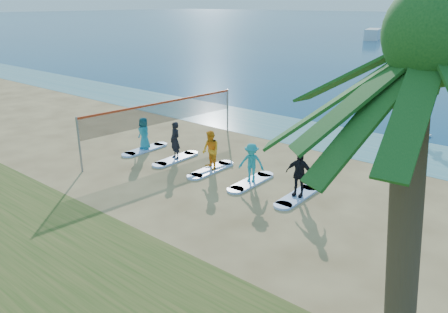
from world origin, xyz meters
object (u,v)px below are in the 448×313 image
Objects in this scene: boat_offshore_a at (372,40)px; student_4 at (299,174)px; surfboard_4 at (297,196)px; surfboard_1 at (176,159)px; student_0 at (144,133)px; student_1 at (175,140)px; student_3 at (251,163)px; volleyball_net at (163,113)px; palm_tree at (437,39)px; surfboard_3 at (251,182)px; student_2 at (211,150)px; paddleboarder at (416,123)px; surfboard_0 at (145,149)px; surfboard_2 at (211,170)px; paddleboard at (413,140)px.

boat_offshore_a is 4.23× the size of student_4.
surfboard_1 is at bearing 180.00° from surfboard_4.
student_1 reaches higher than student_0.
student_1 is 1.08× the size of student_3.
volleyball_net is 1.14× the size of palm_tree.
student_3 is (4.44, 0.00, -0.06)m from student_1.
surfboard_3 is at bearing 0.00° from student_3.
student_3 is (2.22, 0.00, -0.05)m from student_2.
boat_offshore_a is at bearing 17.06° from paddleboarder.
volleyball_net reaches higher than surfboard_3.
student_4 reaches higher than surfboard_4.
volleyball_net is 16.82m from palm_tree.
student_2 is (21.72, -73.10, 0.96)m from boat_offshore_a.
palm_tree reaches higher than surfboard_3.
surfboard_0 and surfboard_2 have the same top height.
surfboard_0 is at bearing -129.65° from volleyball_net.
surfboard_0 is (-0.62, -0.75, -1.86)m from volleyball_net.
volleyball_net is 74.55m from boat_offshore_a.
boat_offshore_a is (-32.05, 80.10, -6.67)m from palm_tree.
surfboard_3 is (4.44, 0.00, -0.93)m from student_1.
student_2 reaches higher than student_3.
palm_tree is 86.53m from boat_offshore_a.
surfboard_1 is at bearing 180.00° from surfboard_2.
paddleboard is 1.83× the size of student_3.
surfboard_3 is at bearing 10.46° from student_0.
student_0 is (-14.77, 7.00, -5.77)m from palm_tree.
surfboard_3 is 1.34× the size of student_3.
student_0 is at bearing 180.00° from surfboard_1.
paddleboard is 12.94m from surfboard_1.
paddleboard is at bearing 45.58° from volleyball_net.
volleyball_net reaches higher than student_1.
surfboard_0 is at bearing 180.00° from surfboard_3.
surfboard_4 is at bearing 19.76° from student_2.
student_2 is at bearing 180.00° from surfboard_3.
student_2 reaches higher than surfboard_0.
student_1 is 0.80× the size of surfboard_4.
paddleboarder is 0.78× the size of surfboard_3.
surfboard_0 is 4.44m from surfboard_2.
surfboard_1 is at bearing 170.56° from student_4.
paddleboard is at bearing 74.30° from student_4.
student_0 is at bearing -129.65° from volleyball_net.
student_1 is 4.44m from student_3.
boat_offshore_a is at bearing 103.90° from volleyball_net.
student_1 is at bearing 150.84° from palm_tree.
student_0 is 6.66m from student_3.
student_2 is at bearing -88.31° from boat_offshore_a.
paddleboarder is at bearing 81.42° from student_2.
boat_offshore_a reaches higher than surfboard_3.
surfboard_0 is (-14.77, 7.00, -6.63)m from palm_tree.
student_0 is at bearing 129.46° from paddleboarder.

